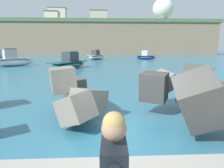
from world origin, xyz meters
The scene contains 11 objects.
ground_plane centered at (0.00, 0.00, 0.00)m, with size 400.00×400.00×0.00m, color #2D6B84.
breakwater_jetty centered at (0.81, 1.21, 1.00)m, with size 31.06×6.25×2.37m.
boat_near_left centered at (-1.69, 38.73, 0.69)m, with size 4.38×5.79×2.12m.
boat_mid_left centered at (-4.66, 19.67, 0.65)m, with size 4.82×6.43×2.09m.
boat_mid_centre centered at (-12.88, 23.05, 0.77)m, with size 5.18×4.86×2.45m.
boat_mid_right centered at (9.22, 39.02, 0.64)m, with size 4.52×2.94×2.10m.
headland_bluff centered at (-1.00, 83.05, 6.13)m, with size 83.86×39.76×12.21m.
radar_dome centered at (25.49, 82.26, 18.41)m, with size 8.53×8.53×10.88m.
station_building_west centered at (-20.24, 81.16, 14.62)m, with size 5.54×8.16×4.78m.
station_building_central centered at (-1.60, 80.02, 14.82)m, with size 7.11×5.47×5.18m.
station_building_east centered at (-18.11, 80.04, 15.26)m, with size 7.05×4.60×6.07m.
Camera 1 is at (-0.54, -5.74, 2.52)m, focal length 32.29 mm.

